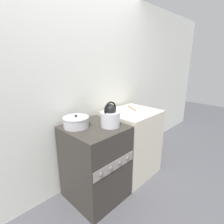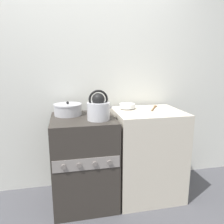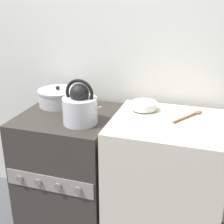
% 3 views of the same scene
% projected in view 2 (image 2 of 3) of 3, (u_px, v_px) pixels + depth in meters
% --- Properties ---
extents(ground_plane, '(12.00, 12.00, 0.00)m').
position_uv_depth(ground_plane, '(88.00, 220.00, 2.06)').
color(ground_plane, '#4C4C51').
extents(wall_back, '(7.00, 0.06, 2.50)m').
position_uv_depth(wall_back, '(79.00, 80.00, 2.46)').
color(wall_back, silver).
rests_on(wall_back, ground_plane).
extents(stove, '(0.63, 0.66, 0.91)m').
position_uv_depth(stove, '(84.00, 160.00, 2.26)').
color(stove, '#332D28').
rests_on(stove, ground_plane).
extents(counter, '(0.70, 0.62, 0.95)m').
position_uv_depth(counter, '(147.00, 153.00, 2.38)').
color(counter, beige).
rests_on(counter, ground_plane).
extents(kettle, '(0.27, 0.22, 0.29)m').
position_uv_depth(kettle, '(99.00, 108.00, 2.05)').
color(kettle, silver).
rests_on(kettle, stove).
extents(cooking_pot, '(0.29, 0.29, 0.14)m').
position_uv_depth(cooking_pot, '(68.00, 109.00, 2.25)').
color(cooking_pot, '#B2B2B7').
rests_on(cooking_pot, stove).
extents(enamel_bowl, '(0.17, 0.17, 0.06)m').
position_uv_depth(enamel_bowl, '(127.00, 106.00, 2.36)').
color(enamel_bowl, white).
rests_on(enamel_bowl, counter).
extents(wooden_spoon, '(0.17, 0.26, 0.02)m').
position_uv_depth(wooden_spoon, '(154.00, 107.00, 2.41)').
color(wooden_spoon, olive).
rests_on(wooden_spoon, counter).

